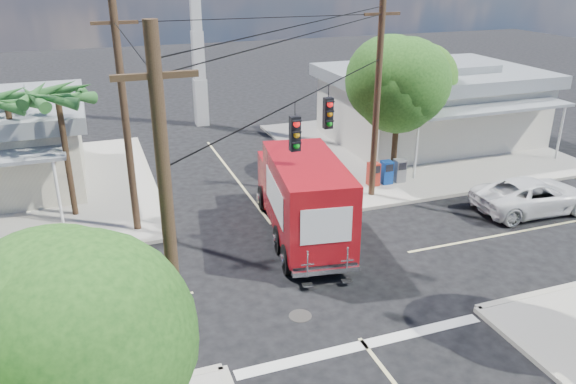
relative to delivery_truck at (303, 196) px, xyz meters
name	(u,v)px	position (x,y,z in m)	size (l,w,h in m)	color
ground	(308,271)	(-0.79, -2.56, -1.69)	(120.00, 120.00, 0.00)	black
sidewalk_ne	(413,147)	(10.09, 8.32, -1.62)	(14.12, 14.12, 0.14)	#A6A196
road_markings	(324,293)	(-0.79, -4.03, -1.69)	(32.00, 32.00, 0.01)	beige
building_ne	(430,102)	(11.71, 9.40, 0.63)	(11.80, 10.20, 4.50)	beige
radio_tower	(197,37)	(-0.29, 17.44, 3.95)	(0.80, 0.80, 17.00)	silver
tree_sw_front	(82,337)	(-7.78, -10.10, 2.64)	(3.88, 3.78, 6.03)	#422D1C
tree_ne_front	(400,83)	(6.42, 4.20, 3.07)	(4.21, 4.14, 6.66)	#422D1C
tree_ne_back	(421,83)	(9.02, 6.40, 2.49)	(3.77, 3.66, 5.82)	#422D1C
palm_nw_front	(58,99)	(-8.29, 4.94, 3.35)	(3.01, 3.08, 5.59)	#422D1C
palm_nw_back	(6,104)	(-10.29, 6.44, 2.98)	(3.01, 3.08, 5.19)	#422D1C
utility_poles	(247,133)	(-2.37, -0.96, 2.98)	(12.00, 10.68, 9.00)	#473321
vending_boxes	(386,172)	(5.71, 3.64, -1.00)	(1.90, 0.50, 1.10)	#A22519
delivery_truck	(303,196)	(0.00, 0.00, 0.00)	(3.46, 7.94, 3.33)	black
parked_car	(533,195)	(10.14, -1.10, -0.97)	(2.41, 5.23, 1.45)	silver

